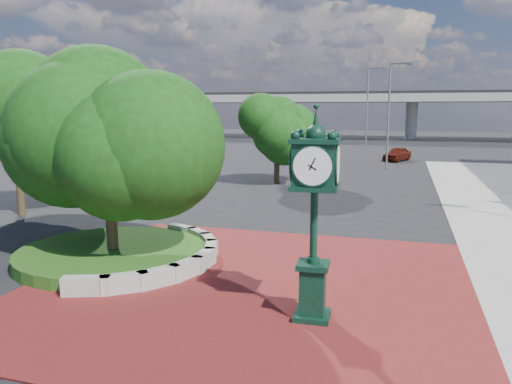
% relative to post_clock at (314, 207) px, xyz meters
% --- Properties ---
extents(ground, '(200.00, 200.00, 0.00)m').
position_rel_post_clock_xyz_m(ground, '(-2.08, 2.77, -2.71)').
color(ground, black).
rests_on(ground, ground).
extents(plaza, '(12.00, 12.00, 0.04)m').
position_rel_post_clock_xyz_m(plaza, '(-2.08, 1.77, -2.69)').
color(plaza, maroon).
rests_on(plaza, ground).
extents(planter_wall, '(2.96, 6.77, 0.54)m').
position_rel_post_clock_xyz_m(planter_wall, '(-4.79, 2.77, -2.44)').
color(planter_wall, '#9E9B93').
rests_on(planter_wall, ground).
extents(grass_bed, '(6.10, 6.10, 0.40)m').
position_rel_post_clock_xyz_m(grass_bed, '(-7.08, 2.77, -2.51)').
color(grass_bed, '#1F4B15').
rests_on(grass_bed, ground).
extents(overpass, '(90.00, 12.00, 7.50)m').
position_rel_post_clock_xyz_m(overpass, '(-2.29, 72.77, 3.83)').
color(overpass, '#9E9B93').
rests_on(overpass, ground).
extents(tree_planter, '(5.20, 5.20, 6.33)m').
position_rel_post_clock_xyz_m(tree_planter, '(-7.08, 2.77, 1.01)').
color(tree_planter, '#38281C').
rests_on(tree_planter, ground).
extents(tree_northwest, '(5.60, 5.60, 6.93)m').
position_rel_post_clock_xyz_m(tree_northwest, '(-15.08, 7.77, 1.41)').
color(tree_northwest, '#38281C').
rests_on(tree_northwest, ground).
extents(tree_street, '(4.40, 4.40, 5.45)m').
position_rel_post_clock_xyz_m(tree_street, '(-6.08, 20.77, 0.53)').
color(tree_street, '#38281C').
rests_on(tree_street, ground).
extents(post_clock, '(1.08, 1.08, 4.93)m').
position_rel_post_clock_xyz_m(post_clock, '(0.00, 0.00, 0.00)').
color(post_clock, black).
rests_on(post_clock, ground).
extents(parked_car, '(2.89, 4.19, 1.32)m').
position_rel_post_clock_xyz_m(parked_car, '(1.35, 37.79, -2.05)').
color(parked_car, '#51150B').
rests_on(parked_car, ground).
extents(street_lamp_near, '(1.80, 0.83, 8.38)m').
position_rel_post_clock_xyz_m(street_lamp_near, '(0.82, 30.23, 2.20)').
color(street_lamp_near, slate).
rests_on(street_lamp_near, ground).
extents(street_lamp_far, '(2.08, 0.63, 9.38)m').
position_rel_post_clock_xyz_m(street_lamp_far, '(-2.05, 47.59, 2.79)').
color(street_lamp_far, slate).
rests_on(street_lamp_far, ground).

